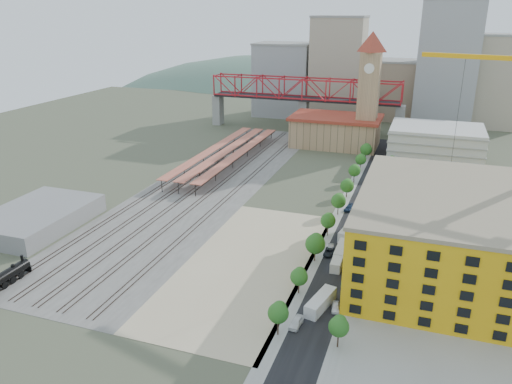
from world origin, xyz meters
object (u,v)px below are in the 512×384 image
(site_trailer_c, at_px, (342,251))
(site_trailer_d, at_px, (349,232))
(construction_building, at_px, (462,235))
(site_trailer_b, at_px, (338,261))
(clock_tower, at_px, (369,81))
(site_trailer_a, at_px, (321,302))
(car_0, at_px, (296,323))

(site_trailer_c, distance_m, site_trailer_d, 11.20)
(construction_building, bearing_deg, site_trailer_b, -168.42)
(site_trailer_b, relative_size, site_trailer_c, 0.94)
(clock_tower, distance_m, site_trailer_c, 103.96)
(site_trailer_a, height_order, car_0, site_trailer_a)
(site_trailer_d, bearing_deg, construction_building, -13.79)
(construction_building, distance_m, site_trailer_b, 27.78)
(construction_building, bearing_deg, site_trailer_d, 156.63)
(car_0, bearing_deg, site_trailer_a, 72.72)
(construction_building, xyz_separation_m, site_trailer_c, (-26.00, 0.04, -8.13))
(construction_building, relative_size, car_0, 10.82)
(site_trailer_a, xyz_separation_m, site_trailer_d, (0.00, 35.16, 0.07))
(site_trailer_a, xyz_separation_m, car_0, (-3.00, -7.42, -0.56))
(clock_tower, distance_m, car_0, 134.36)
(site_trailer_a, bearing_deg, clock_tower, 106.62)
(clock_tower, bearing_deg, site_trailer_c, -85.42)
(clock_tower, bearing_deg, site_trailer_b, -85.66)
(clock_tower, relative_size, construction_building, 1.03)
(site_trailer_a, height_order, site_trailer_d, site_trailer_d)
(construction_building, distance_m, site_trailer_a, 36.24)
(site_trailer_d, relative_size, car_0, 2.23)
(construction_building, bearing_deg, car_0, -132.78)
(construction_building, relative_size, site_trailer_d, 4.85)
(clock_tower, height_order, construction_building, clock_tower)
(clock_tower, xyz_separation_m, site_trailer_b, (8.00, -105.32, -27.50))
(site_trailer_a, distance_m, site_trailer_b, 18.59)
(site_trailer_a, distance_m, car_0, 8.02)
(clock_tower, height_order, site_trailer_c, clock_tower)
(site_trailer_c, bearing_deg, site_trailer_d, 90.05)
(clock_tower, distance_m, construction_building, 107.36)
(site_trailer_a, relative_size, site_trailer_c, 1.06)
(clock_tower, relative_size, site_trailer_b, 5.95)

